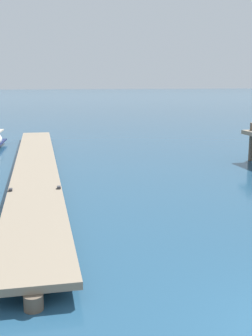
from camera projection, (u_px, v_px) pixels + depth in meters
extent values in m
cube|color=gray|center=(36.00, 165.00, 18.90)|extent=(2.10, 23.50, 0.16)
cylinder|color=brown|center=(34.00, 302.00, 7.68)|extent=(0.36, 0.36, 0.29)
cylinder|color=brown|center=(35.00, 220.00, 12.19)|extent=(0.36, 0.36, 0.29)
cylinder|color=brown|center=(36.00, 182.00, 16.69)|extent=(0.36, 0.36, 0.29)
cylinder|color=brown|center=(36.00, 161.00, 21.20)|extent=(0.36, 0.36, 0.29)
cylinder|color=brown|center=(36.00, 147.00, 25.70)|extent=(0.36, 0.36, 0.29)
cylinder|color=brown|center=(36.00, 137.00, 30.21)|extent=(0.36, 0.36, 0.29)
cube|color=#333338|center=(11.00, 190.00, 14.21)|extent=(0.12, 0.20, 0.08)
cube|color=#333338|center=(59.00, 187.00, 14.53)|extent=(0.12, 0.20, 0.08)
cylinder|color=brown|center=(252.00, 142.00, 21.85)|extent=(0.28, 0.28, 1.96)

